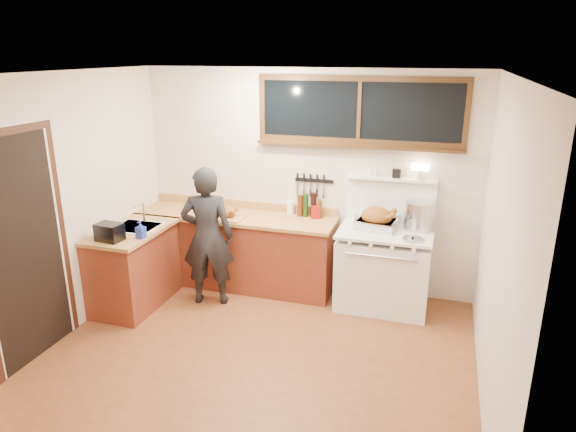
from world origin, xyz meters
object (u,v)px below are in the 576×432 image
(man, at_px, (207,237))
(cutting_board, at_px, (226,213))
(vintage_stove, at_px, (384,267))
(roast_turkey, at_px, (377,220))

(man, bearing_deg, cutting_board, 81.49)
(vintage_stove, xyz_separation_m, cutting_board, (-1.85, -0.11, 0.49))
(roast_turkey, bearing_deg, vintage_stove, -19.43)
(man, xyz_separation_m, cutting_board, (0.06, 0.39, 0.16))
(cutting_board, distance_m, roast_turkey, 1.75)
(cutting_board, bearing_deg, man, -98.51)
(man, height_order, cutting_board, man)
(vintage_stove, height_order, roast_turkey, vintage_stove)
(vintage_stove, xyz_separation_m, man, (-1.91, -0.50, 0.33))
(vintage_stove, distance_m, cutting_board, 1.92)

